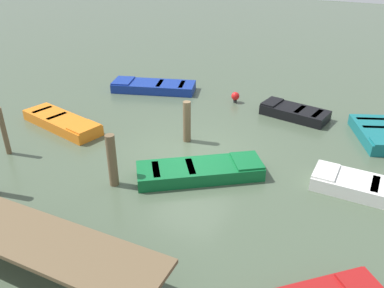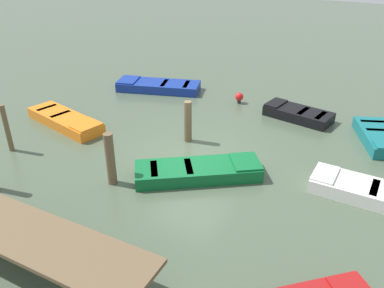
{
  "view_description": "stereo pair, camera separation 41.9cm",
  "coord_description": "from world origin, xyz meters",
  "px_view_note": "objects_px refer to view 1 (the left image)",
  "views": [
    {
      "loc": [
        -5.44,
        10.32,
        6.48
      ],
      "look_at": [
        0.0,
        0.0,
        0.35
      ],
      "focal_mm": 36.76,
      "sensor_mm": 36.0,
      "label": 1
    },
    {
      "loc": [
        -5.81,
        10.12,
        6.48
      ],
      "look_at": [
        0.0,
        0.0,
        0.35
      ],
      "focal_mm": 36.76,
      "sensor_mm": 36.0,
      "label": 2
    }
  ],
  "objects_px": {
    "rowboat_black": "(294,112)",
    "mooring_piling_far_left": "(112,161)",
    "rowboat_blue": "(153,86)",
    "rowboat_white": "(365,187)",
    "dock_segment": "(40,243)",
    "mooring_piling_far_right": "(187,122)",
    "rowboat_teal": "(380,134)",
    "rowboat_orange": "(62,122)",
    "marker_buoy": "(235,96)",
    "rowboat_green": "(201,170)",
    "mooring_piling_near_left": "(4,131)"
  },
  "relations": [
    {
      "from": "rowboat_teal",
      "to": "rowboat_green",
      "type": "bearing_deg",
      "value": -65.11
    },
    {
      "from": "dock_segment",
      "to": "mooring_piling_near_left",
      "type": "relative_size",
      "value": 3.49
    },
    {
      "from": "mooring_piling_near_left",
      "to": "marker_buoy",
      "type": "distance_m",
      "value": 9.38
    },
    {
      "from": "rowboat_black",
      "to": "mooring_piling_far_left",
      "type": "height_order",
      "value": "mooring_piling_far_left"
    },
    {
      "from": "rowboat_green",
      "to": "rowboat_orange",
      "type": "xyz_separation_m",
      "value": [
        6.3,
        -0.68,
        0.0
      ]
    },
    {
      "from": "rowboat_teal",
      "to": "mooring_piling_far_left",
      "type": "xyz_separation_m",
      "value": [
        6.66,
        6.81,
        0.6
      ]
    },
    {
      "from": "rowboat_green",
      "to": "rowboat_orange",
      "type": "bearing_deg",
      "value": 136.75
    },
    {
      "from": "rowboat_blue",
      "to": "rowboat_orange",
      "type": "distance_m",
      "value": 5.17
    },
    {
      "from": "dock_segment",
      "to": "rowboat_white",
      "type": "xyz_separation_m",
      "value": [
        -5.76,
        -6.42,
        -0.62
      ]
    },
    {
      "from": "rowboat_white",
      "to": "rowboat_blue",
      "type": "height_order",
      "value": "same"
    },
    {
      "from": "rowboat_orange",
      "to": "marker_buoy",
      "type": "xyz_separation_m",
      "value": [
        -4.9,
        -5.5,
        0.07
      ]
    },
    {
      "from": "dock_segment",
      "to": "rowboat_black",
      "type": "relative_size",
      "value": 2.1
    },
    {
      "from": "rowboat_green",
      "to": "rowboat_white",
      "type": "xyz_separation_m",
      "value": [
        -4.53,
        -1.39,
        0.0
      ]
    },
    {
      "from": "dock_segment",
      "to": "rowboat_orange",
      "type": "height_order",
      "value": "dock_segment"
    },
    {
      "from": "rowboat_teal",
      "to": "mooring_piling_far_right",
      "type": "relative_size",
      "value": 2.03
    },
    {
      "from": "dock_segment",
      "to": "rowboat_blue",
      "type": "relative_size",
      "value": 1.42
    },
    {
      "from": "rowboat_white",
      "to": "mooring_piling_far_right",
      "type": "height_order",
      "value": "mooring_piling_far_right"
    },
    {
      "from": "dock_segment",
      "to": "marker_buoy",
      "type": "xyz_separation_m",
      "value": [
        0.16,
        -11.22,
        -0.55
      ]
    },
    {
      "from": "rowboat_blue",
      "to": "rowboat_white",
      "type": "bearing_deg",
      "value": 136.96
    },
    {
      "from": "rowboat_orange",
      "to": "mooring_piling_far_left",
      "type": "xyz_separation_m",
      "value": [
        -4.23,
        2.26,
        0.6
      ]
    },
    {
      "from": "rowboat_green",
      "to": "rowboat_orange",
      "type": "relative_size",
      "value": 0.99
    },
    {
      "from": "rowboat_white",
      "to": "rowboat_orange",
      "type": "relative_size",
      "value": 0.77
    },
    {
      "from": "rowboat_orange",
      "to": "mooring_piling_near_left",
      "type": "distance_m",
      "value": 2.48
    },
    {
      "from": "rowboat_teal",
      "to": "rowboat_black",
      "type": "bearing_deg",
      "value": -123.86
    },
    {
      "from": "mooring_piling_far_right",
      "to": "rowboat_green",
      "type": "bearing_deg",
      "value": 128.32
    },
    {
      "from": "rowboat_teal",
      "to": "marker_buoy",
      "type": "height_order",
      "value": "marker_buoy"
    },
    {
      "from": "rowboat_teal",
      "to": "rowboat_orange",
      "type": "distance_m",
      "value": 11.81
    },
    {
      "from": "mooring_piling_far_left",
      "to": "dock_segment",
      "type": "bearing_deg",
      "value": 103.52
    },
    {
      "from": "mooring_piling_far_right",
      "to": "rowboat_orange",
      "type": "bearing_deg",
      "value": 14.5
    },
    {
      "from": "mooring_piling_near_left",
      "to": "marker_buoy",
      "type": "bearing_deg",
      "value": -122.39
    },
    {
      "from": "rowboat_teal",
      "to": "mooring_piling_far_right",
      "type": "height_order",
      "value": "mooring_piling_far_right"
    },
    {
      "from": "rowboat_green",
      "to": "rowboat_white",
      "type": "height_order",
      "value": "same"
    },
    {
      "from": "dock_segment",
      "to": "rowboat_white",
      "type": "height_order",
      "value": "dock_segment"
    },
    {
      "from": "rowboat_teal",
      "to": "rowboat_orange",
      "type": "xyz_separation_m",
      "value": [
        10.9,
        4.56,
        -0.0
      ]
    },
    {
      "from": "mooring_piling_far_left",
      "to": "marker_buoy",
      "type": "bearing_deg",
      "value": -94.93
    },
    {
      "from": "rowboat_blue",
      "to": "rowboat_teal",
      "type": "bearing_deg",
      "value": 157.66
    },
    {
      "from": "rowboat_teal",
      "to": "dock_segment",
      "type": "bearing_deg",
      "value": -53.41
    },
    {
      "from": "dock_segment",
      "to": "mooring_piling_far_right",
      "type": "distance_m",
      "value": 6.96
    },
    {
      "from": "rowboat_white",
      "to": "mooring_piling_near_left",
      "type": "relative_size",
      "value": 1.74
    },
    {
      "from": "mooring_piling_far_left",
      "to": "rowboat_white",
      "type": "bearing_deg",
      "value": -155.79
    },
    {
      "from": "rowboat_orange",
      "to": "marker_buoy",
      "type": "height_order",
      "value": "marker_buoy"
    },
    {
      "from": "rowboat_white",
      "to": "mooring_piling_far_right",
      "type": "xyz_separation_m",
      "value": [
        6.04,
        -0.53,
        0.54
      ]
    },
    {
      "from": "rowboat_teal",
      "to": "mooring_piling_far_right",
      "type": "bearing_deg",
      "value": -85.3
    },
    {
      "from": "dock_segment",
      "to": "marker_buoy",
      "type": "height_order",
      "value": "dock_segment"
    },
    {
      "from": "mooring_piling_far_right",
      "to": "mooring_piling_far_left",
      "type": "xyz_separation_m",
      "value": [
        0.55,
        3.49,
        0.06
      ]
    },
    {
      "from": "rowboat_green",
      "to": "rowboat_blue",
      "type": "distance_m",
      "value": 7.93
    },
    {
      "from": "rowboat_blue",
      "to": "rowboat_orange",
      "type": "xyz_separation_m",
      "value": [
        0.86,
        5.09,
        0.0
      ]
    },
    {
      "from": "rowboat_black",
      "to": "marker_buoy",
      "type": "xyz_separation_m",
      "value": [
        2.73,
        -0.37,
        0.07
      ]
    },
    {
      "from": "dock_segment",
      "to": "mooring_piling_near_left",
      "type": "distance_m",
      "value": 6.15
    },
    {
      "from": "rowboat_black",
      "to": "mooring_piling_far_left",
      "type": "relative_size",
      "value": 1.7
    }
  ]
}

